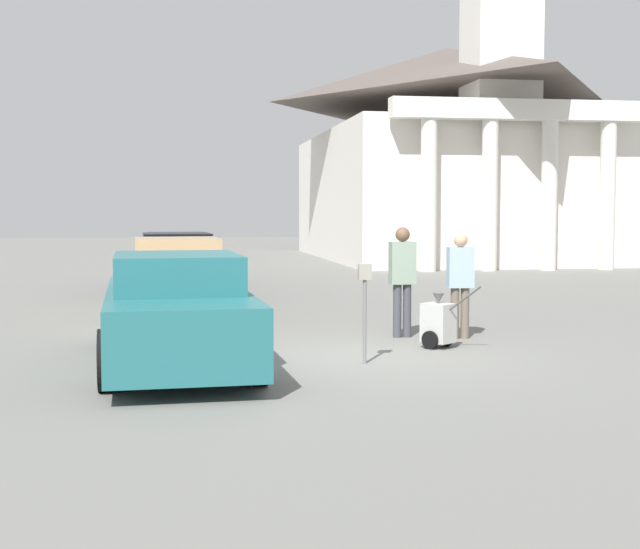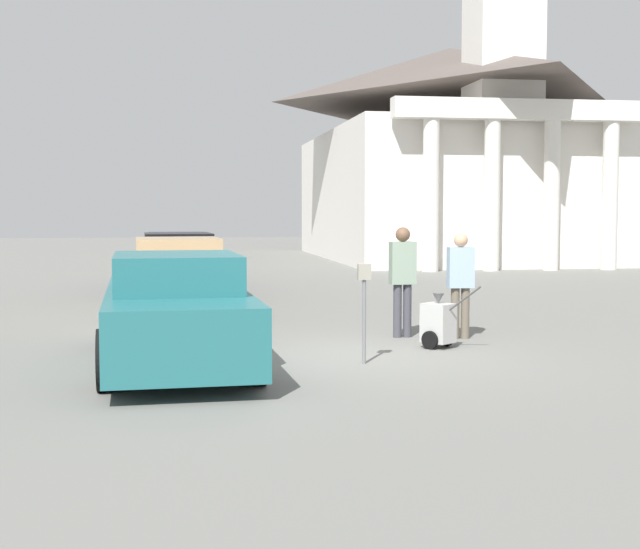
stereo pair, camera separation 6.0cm
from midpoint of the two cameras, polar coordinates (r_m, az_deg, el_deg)
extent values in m
plane|color=slate|center=(12.76, 2.54, -5.37)|extent=(120.00, 120.00, 0.00)
cube|color=#23666B|center=(12.25, -9.06, -2.89)|extent=(2.09, 5.33, 0.83)
cube|color=#23666B|center=(11.97, -9.05, 0.14)|extent=(1.72, 2.28, 0.49)
cylinder|color=black|center=(13.88, -13.08, -3.18)|extent=(0.22, 0.74, 0.73)
cylinder|color=black|center=(13.95, -5.68, -3.06)|extent=(0.22, 0.74, 0.73)
cylinder|color=black|center=(10.66, -13.46, -5.36)|extent=(0.22, 0.74, 0.73)
cylinder|color=black|center=(10.76, -3.83, -5.17)|extent=(0.22, 0.74, 0.73)
cube|color=silver|center=(15.73, -9.02, -1.66)|extent=(2.02, 5.34, 0.70)
cube|color=silver|center=(15.47, -9.01, 0.46)|extent=(1.66, 2.28, 0.49)
cylinder|color=black|center=(17.35, -12.12, -1.83)|extent=(0.21, 0.68, 0.67)
cylinder|color=black|center=(17.43, -6.44, -1.74)|extent=(0.21, 0.68, 0.67)
cylinder|color=black|center=(14.12, -12.20, -3.17)|extent=(0.21, 0.68, 0.67)
cylinder|color=black|center=(14.21, -5.22, -3.05)|extent=(0.21, 0.68, 0.67)
cube|color=tan|center=(18.74, -9.01, -0.63)|extent=(2.14, 4.86, 0.78)
cube|color=tan|center=(18.51, -9.00, 1.42)|extent=(1.77, 2.08, 0.59)
cylinder|color=black|center=(20.22, -11.84, -1.01)|extent=(0.21, 0.68, 0.67)
cylinder|color=black|center=(20.30, -6.57, -0.93)|extent=(0.21, 0.68, 0.67)
cylinder|color=black|center=(17.27, -11.85, -1.86)|extent=(0.21, 0.68, 0.67)
cylinder|color=black|center=(17.37, -5.69, -1.76)|extent=(0.21, 0.68, 0.67)
cube|color=black|center=(22.18, -9.00, 0.15)|extent=(2.05, 4.92, 0.78)
cube|color=black|center=(21.95, -8.99, 1.88)|extent=(1.69, 2.11, 0.58)
cylinder|color=black|center=(23.67, -11.31, -0.19)|extent=(0.22, 0.74, 0.73)
cylinder|color=black|center=(23.75, -7.03, -0.13)|extent=(0.22, 0.74, 0.73)
cylinder|color=black|center=(20.68, -11.24, -0.79)|extent=(0.22, 0.74, 0.73)
cylinder|color=black|center=(20.77, -6.34, -0.72)|extent=(0.22, 0.74, 0.73)
cube|color=#19234C|center=(25.28, -8.99, 0.57)|extent=(2.05, 4.94, 0.75)
cube|color=#19234C|center=(25.05, -8.98, 2.03)|extent=(1.69, 2.12, 0.56)
cylinder|color=black|center=(26.77, -11.03, 0.28)|extent=(0.22, 0.72, 0.71)
cylinder|color=black|center=(26.85, -7.25, 0.33)|extent=(0.22, 0.72, 0.71)
cylinder|color=black|center=(23.76, -10.93, -0.19)|extent=(0.22, 0.72, 0.71)
cylinder|color=black|center=(23.85, -6.68, -0.13)|extent=(0.22, 0.72, 0.71)
cylinder|color=slate|center=(12.23, 2.98, -3.05)|extent=(0.05, 0.05, 1.16)
cube|color=gray|center=(12.17, 2.99, 0.17)|extent=(0.18, 0.09, 0.22)
cylinder|color=#3F3F47|center=(14.87, 5.72, -2.31)|extent=(0.14, 0.14, 0.89)
cylinder|color=#3F3F47|center=(14.82, 5.09, -2.33)|extent=(0.14, 0.14, 0.89)
cube|color=gray|center=(14.78, 5.43, 0.74)|extent=(0.43, 0.24, 0.70)
sphere|color=brown|center=(14.76, 5.44, 2.57)|extent=(0.24, 0.24, 0.24)
cylinder|color=#665B4C|center=(14.84, 9.39, -2.45)|extent=(0.14, 0.14, 0.84)
cylinder|color=#665B4C|center=(14.79, 8.75, -2.47)|extent=(0.14, 0.14, 0.84)
cube|color=#99B2CC|center=(14.75, 9.10, 0.45)|extent=(0.43, 0.24, 0.67)
sphere|color=tan|center=(14.73, 9.12, 2.18)|extent=(0.23, 0.23, 0.23)
cube|color=#B2B2AD|center=(13.77, 7.69, -3.09)|extent=(0.55, 0.57, 0.60)
cone|color=#59595B|center=(13.73, 7.71, -1.52)|extent=(0.18, 0.18, 0.16)
cylinder|color=#4C4C4C|center=(13.46, 9.33, -1.56)|extent=(0.38, 0.49, 0.43)
cylinder|color=black|center=(13.64, 7.16, -4.19)|extent=(0.21, 0.25, 0.28)
cylinder|color=black|center=(13.97, 8.19, -4.00)|extent=(0.21, 0.25, 0.28)
cube|color=silver|center=(40.46, 8.23, 5.00)|extent=(11.01, 16.36, 5.56)
pyramid|color=#564C47|center=(40.89, 8.30, 12.41)|extent=(11.23, 16.69, 2.50)
cylinder|color=silver|center=(31.10, 7.16, 5.05)|extent=(0.56, 0.56, 5.28)
cylinder|color=silver|center=(31.78, 10.99, 4.98)|extent=(0.56, 0.56, 5.28)
cylinder|color=silver|center=(32.59, 14.65, 4.90)|extent=(0.56, 0.56, 5.28)
cylinder|color=silver|center=(33.53, 18.11, 4.80)|extent=(0.56, 0.56, 5.28)
cube|color=silver|center=(32.36, 12.93, 10.24)|extent=(9.36, 0.70, 0.70)
camera|label=1|loc=(0.03, -89.88, 0.01)|focal=50.00mm
camera|label=2|loc=(0.03, 90.12, -0.01)|focal=50.00mm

